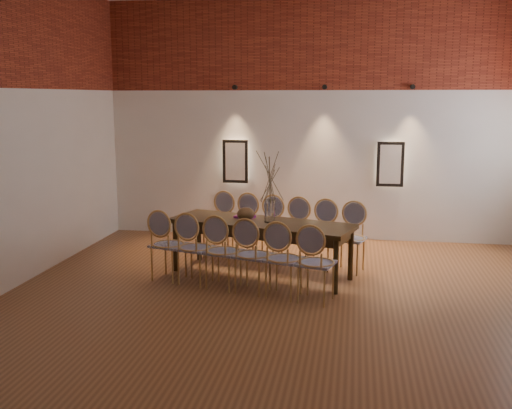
% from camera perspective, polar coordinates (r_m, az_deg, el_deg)
% --- Properties ---
extents(floor, '(7.00, 7.00, 0.02)m').
position_cam_1_polar(floor, '(7.06, 3.00, -9.71)').
color(floor, brown).
rests_on(floor, ground).
extents(wall_back, '(7.00, 0.10, 4.00)m').
position_cam_1_polar(wall_back, '(10.18, 5.40, 7.97)').
color(wall_back, silver).
rests_on(wall_back, ground).
extents(wall_front, '(7.00, 0.10, 4.00)m').
position_cam_1_polar(wall_front, '(3.16, -4.02, 2.95)').
color(wall_front, silver).
rests_on(wall_front, ground).
extents(brick_band_back, '(7.00, 0.02, 1.50)m').
position_cam_1_polar(brick_band_back, '(10.14, 5.49, 15.03)').
color(brick_band_back, maroon).
rests_on(brick_band_back, ground).
extents(niche_left, '(0.36, 0.06, 0.66)m').
position_cam_1_polar(niche_left, '(10.31, -1.95, 4.13)').
color(niche_left, '#FFEAC6').
rests_on(niche_left, wall_back).
extents(niche_right, '(0.36, 0.06, 0.66)m').
position_cam_1_polar(niche_right, '(10.12, 12.66, 3.78)').
color(niche_right, '#FFEAC6').
rests_on(niche_right, wall_back).
extents(spot_fixture_left, '(0.08, 0.10, 0.08)m').
position_cam_1_polar(spot_fixture_left, '(10.22, -2.03, 11.10)').
color(spot_fixture_left, black).
rests_on(spot_fixture_left, wall_back).
extents(spot_fixture_mid, '(0.08, 0.10, 0.08)m').
position_cam_1_polar(spot_fixture_mid, '(10.03, 6.56, 11.05)').
color(spot_fixture_mid, black).
rests_on(spot_fixture_mid, wall_back).
extents(spot_fixture_right, '(0.08, 0.10, 0.08)m').
position_cam_1_polar(spot_fixture_right, '(10.06, 14.69, 10.79)').
color(spot_fixture_right, black).
rests_on(spot_fixture_right, wall_back).
extents(dining_table, '(2.60, 1.45, 0.75)m').
position_cam_1_polar(dining_table, '(8.11, 0.47, -4.20)').
color(dining_table, '#33210D').
rests_on(dining_table, floor).
extents(chair_near_a, '(0.54, 0.54, 0.94)m').
position_cam_1_polar(chair_near_a, '(8.01, -8.34, -3.80)').
color(chair_near_a, tan).
rests_on(chair_near_a, floor).
extents(chair_near_b, '(0.54, 0.54, 0.94)m').
position_cam_1_polar(chair_near_b, '(7.79, -5.80, -4.14)').
color(chair_near_b, tan).
rests_on(chair_near_b, floor).
extents(chair_near_c, '(0.54, 0.54, 0.94)m').
position_cam_1_polar(chair_near_c, '(7.59, -3.12, -4.49)').
color(chair_near_c, tan).
rests_on(chair_near_c, floor).
extents(chair_near_d, '(0.54, 0.54, 0.94)m').
position_cam_1_polar(chair_near_d, '(7.41, -0.30, -4.84)').
color(chair_near_d, tan).
rests_on(chair_near_d, floor).
extents(chair_near_e, '(0.54, 0.54, 0.94)m').
position_cam_1_polar(chair_near_e, '(7.24, 2.66, -5.20)').
color(chair_near_e, tan).
rests_on(chair_near_e, floor).
extents(chair_near_f, '(0.54, 0.54, 0.94)m').
position_cam_1_polar(chair_near_f, '(7.10, 5.75, -5.57)').
color(chair_near_f, tan).
rests_on(chair_near_f, floor).
extents(chair_far_a, '(0.54, 0.54, 0.94)m').
position_cam_1_polar(chair_far_a, '(9.13, -3.62, -1.96)').
color(chair_far_a, tan).
rests_on(chair_far_a, floor).
extents(chair_far_b, '(0.54, 0.54, 0.94)m').
position_cam_1_polar(chair_far_b, '(8.94, -1.30, -2.20)').
color(chair_far_b, tan).
rests_on(chair_far_b, floor).
extents(chair_far_c, '(0.54, 0.54, 0.94)m').
position_cam_1_polar(chair_far_c, '(8.77, 1.11, -2.45)').
color(chair_far_c, tan).
rests_on(chair_far_c, floor).
extents(chair_far_d, '(0.54, 0.54, 0.94)m').
position_cam_1_polar(chair_far_d, '(8.61, 3.62, -2.71)').
color(chair_far_d, tan).
rests_on(chair_far_d, floor).
extents(chair_far_e, '(0.54, 0.54, 0.94)m').
position_cam_1_polar(chair_far_e, '(8.47, 6.22, -2.97)').
color(chair_far_e, tan).
rests_on(chair_far_e, floor).
extents(chair_far_f, '(0.54, 0.54, 0.94)m').
position_cam_1_polar(chair_far_f, '(8.35, 8.90, -3.23)').
color(chair_far_f, tan).
rests_on(chair_far_f, floor).
extents(vase, '(0.14, 0.14, 0.30)m').
position_cam_1_polar(vase, '(7.94, 1.32, -0.63)').
color(vase, silver).
rests_on(vase, dining_table).
extents(dried_branches, '(0.50, 0.50, 0.70)m').
position_cam_1_polar(dried_branches, '(7.87, 1.33, 2.59)').
color(dried_branches, brown).
rests_on(dried_branches, vase).
extents(bowl, '(0.24, 0.24, 0.18)m').
position_cam_1_polar(bowl, '(8.05, -0.98, -0.92)').
color(bowl, brown).
rests_on(bowl, dining_table).
extents(book, '(0.30, 0.24, 0.03)m').
position_cam_1_polar(book, '(8.25, -1.08, -1.17)').
color(book, '#831876').
rests_on(book, dining_table).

